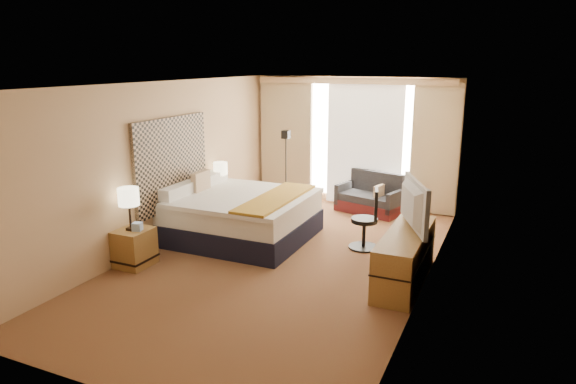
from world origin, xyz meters
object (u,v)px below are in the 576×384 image
at_px(media_dresser, 405,257).
at_px(desk_chair, 368,222).
at_px(nightstand_right, 224,205).
at_px(bed, 240,215).
at_px(nightstand_left, 134,248).
at_px(lamp_left, 129,198).
at_px(floor_lamp, 286,153).
at_px(lamp_right, 220,169).
at_px(television, 407,205).
at_px(loveseat, 371,199).

bearing_deg(media_dresser, desk_chair, 128.13).
height_order(nightstand_right, bed, bed).
bearing_deg(nightstand_left, lamp_left, -105.52).
relative_size(floor_lamp, lamp_left, 2.51).
relative_size(lamp_right, television, 0.48).
bearing_deg(lamp_right, media_dresser, -20.55).
relative_size(bed, lamp_right, 4.04).
distance_m(floor_lamp, lamp_left, 3.84).
distance_m(desk_chair, lamp_left, 3.63).
height_order(nightstand_left, floor_lamp, floor_lamp).
bearing_deg(nightstand_left, media_dresser, 15.84).
bearing_deg(loveseat, lamp_left, -104.93).
distance_m(nightstand_right, floor_lamp, 1.66).
bearing_deg(floor_lamp, bed, -87.53).
bearing_deg(lamp_right, bed, -42.28).
bearing_deg(lamp_right, nightstand_left, -89.72).
relative_size(nightstand_left, television, 0.48).
height_order(loveseat, desk_chair, desk_chair).
relative_size(nightstand_right, television, 0.48).
distance_m(nightstand_left, television, 3.92).
distance_m(nightstand_left, loveseat, 4.74).
bearing_deg(lamp_right, desk_chair, -7.14).
distance_m(media_dresser, bed, 2.96).
height_order(desk_chair, lamp_left, lamp_left).
bearing_deg(floor_lamp, lamp_left, -100.92).
xyz_separation_m(lamp_left, television, (3.66, 1.25, -0.00)).
bearing_deg(loveseat, bed, -108.28).
bearing_deg(television, bed, 56.05).
relative_size(bed, floor_lamp, 1.41).
height_order(media_dresser, television, television).
relative_size(nightstand_left, floor_lamp, 0.35).
height_order(desk_chair, television, television).
bearing_deg(media_dresser, nightstand_left, -164.16).
height_order(media_dresser, floor_lamp, floor_lamp).
distance_m(nightstand_left, nightstand_right, 2.50).
xyz_separation_m(lamp_left, lamp_right, (-0.00, 2.47, -0.06)).
bearing_deg(floor_lamp, television, -40.69).
distance_m(nightstand_right, television, 3.94).
relative_size(nightstand_left, lamp_left, 0.88).
distance_m(nightstand_left, lamp_left, 0.76).
bearing_deg(desk_chair, media_dresser, -66.66).
bearing_deg(lamp_right, floor_lamp, 60.70).
height_order(lamp_left, lamp_right, lamp_left).
distance_m(media_dresser, television, 0.71).
bearing_deg(bed, loveseat, 56.27).
height_order(bed, loveseat, bed).
bearing_deg(bed, media_dresser, -12.59).
xyz_separation_m(media_dresser, bed, (-2.89, 0.65, 0.04)).
relative_size(media_dresser, lamp_right, 3.29).
height_order(nightstand_left, nightstand_right, same).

